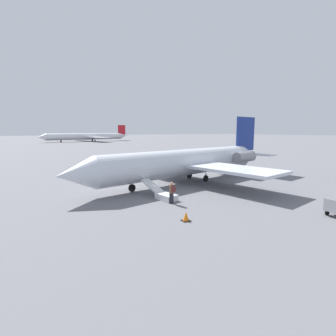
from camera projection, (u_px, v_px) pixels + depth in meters
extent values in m
plane|color=slate|center=(184.00, 182.00, 29.32)|extent=(600.00, 600.00, 0.00)
cylinder|color=silver|center=(185.00, 162.00, 29.00)|extent=(21.57, 6.12, 2.89)
cone|color=silver|center=(76.00, 175.00, 21.03)|extent=(3.57, 3.28, 2.83)
cone|color=silver|center=(248.00, 155.00, 37.16)|extent=(4.14, 3.37, 2.83)
cube|color=navy|center=(246.00, 134.00, 36.24)|extent=(4.03, 0.85, 4.62)
cube|color=silver|center=(246.00, 153.00, 36.90)|extent=(2.95, 8.25, 0.14)
cube|color=silver|center=(235.00, 169.00, 25.30)|extent=(5.94, 9.58, 0.29)
cube|color=silver|center=(158.00, 159.00, 34.16)|extent=(5.94, 9.58, 0.29)
cylinder|color=gray|center=(244.00, 157.00, 33.05)|extent=(3.62, 1.81, 1.30)
cylinder|color=gray|center=(219.00, 155.00, 36.08)|extent=(3.62, 1.81, 1.30)
cylinder|color=black|center=(132.00, 188.00, 24.76)|extent=(0.73, 0.29, 0.71)
cylinder|color=gray|center=(132.00, 183.00, 24.69)|extent=(0.13, 0.13, 0.22)
cylinder|color=black|center=(206.00, 178.00, 29.69)|extent=(0.73, 0.29, 0.71)
cylinder|color=gray|center=(206.00, 174.00, 29.62)|extent=(0.13, 0.13, 0.22)
cylinder|color=black|center=(189.00, 175.00, 31.63)|extent=(0.73, 0.29, 0.71)
cylinder|color=gray|center=(189.00, 172.00, 31.56)|extent=(0.13, 0.13, 0.22)
cylinder|color=silver|center=(86.00, 136.00, 136.46)|extent=(40.07, 9.16, 3.33)
cone|color=silver|center=(41.00, 137.00, 122.38)|extent=(4.10, 3.77, 3.26)
cone|color=silver|center=(123.00, 136.00, 150.75)|extent=(4.76, 3.86, 3.26)
cube|color=red|center=(122.00, 130.00, 149.69)|extent=(4.65, 0.95, 5.33)
cube|color=silver|center=(123.00, 135.00, 150.44)|extent=(3.34, 9.52, 0.17)
cube|color=silver|center=(99.00, 137.00, 130.22)|extent=(7.74, 17.41, 0.33)
cube|color=silver|center=(82.00, 137.00, 145.34)|extent=(7.74, 17.41, 0.33)
cylinder|color=black|center=(61.00, 141.00, 128.38)|extent=(0.85, 0.32, 0.82)
cylinder|color=gray|center=(61.00, 140.00, 128.31)|extent=(0.15, 0.15, 0.26)
cylinder|color=black|center=(95.00, 141.00, 138.22)|extent=(0.85, 0.32, 0.82)
cylinder|color=gray|center=(95.00, 140.00, 138.14)|extent=(0.15, 0.15, 0.26)
cylinder|color=black|center=(92.00, 140.00, 140.47)|extent=(0.85, 0.32, 0.82)
cylinder|color=gray|center=(92.00, 139.00, 140.39)|extent=(0.15, 0.15, 0.26)
cube|color=silver|center=(166.00, 197.00, 21.84)|extent=(1.36, 1.95, 0.50)
cube|color=silver|center=(152.00, 186.00, 23.24)|extent=(1.23, 2.35, 0.91)
cube|color=silver|center=(148.00, 181.00, 22.88)|extent=(0.40, 2.20, 0.86)
cube|color=#23232D|center=(171.00, 198.00, 20.79)|extent=(0.24, 0.31, 0.85)
cylinder|color=brown|center=(171.00, 189.00, 20.69)|extent=(0.36, 0.36, 0.65)
sphere|color=tan|center=(171.00, 183.00, 20.62)|extent=(0.24, 0.24, 0.24)
cube|color=#592323|center=(174.00, 189.00, 20.48)|extent=(0.30, 0.22, 0.44)
cube|color=gray|center=(332.00, 205.00, 17.31)|extent=(0.17, 1.10, 0.70)
cylinder|color=black|center=(327.00, 213.00, 17.92)|extent=(0.37, 0.15, 0.36)
cube|color=black|center=(186.00, 221.00, 16.81)|extent=(0.54, 0.54, 0.03)
cone|color=orange|center=(186.00, 216.00, 16.77)|extent=(0.42, 0.42, 0.60)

